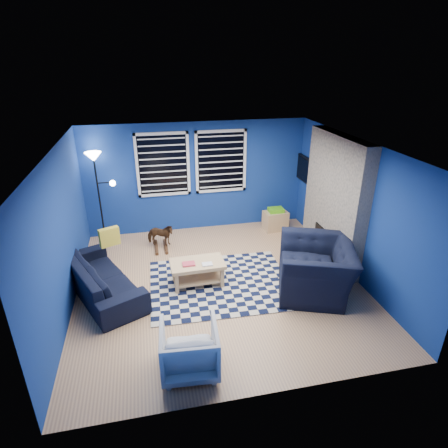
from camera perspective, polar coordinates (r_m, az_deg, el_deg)
name	(u,v)px	position (r m, az deg, el deg)	size (l,w,h in m)	color
floor	(219,284)	(6.89, -0.72, -9.10)	(5.00, 5.00, 0.00)	tan
ceiling	(218,147)	(5.89, -0.85, 11.63)	(5.00, 5.00, 0.00)	white
wall_back	(197,178)	(8.60, -4.12, 7.07)	(5.00, 5.00, 0.00)	navy
wall_left	(61,235)	(6.34, -23.54, -1.53)	(5.00, 5.00, 0.00)	navy
wall_right	(354,209)	(7.17, 19.21, 2.13)	(5.00, 5.00, 0.00)	navy
fireplace	(334,203)	(7.52, 16.35, 3.11)	(0.65, 2.00, 2.50)	gray
window_left	(163,165)	(8.40, -9.28, 8.88)	(1.17, 0.06, 1.42)	black
window_right	(221,162)	(8.56, -0.46, 9.48)	(1.17, 0.06, 1.42)	black
tv	(307,171)	(8.77, 12.53, 7.91)	(0.07, 1.00, 0.58)	black
rug	(220,283)	(6.89, -0.59, -9.05)	(2.50, 2.00, 0.02)	black
sofa	(102,278)	(6.82, -18.15, -7.81)	(0.82, 2.09, 0.61)	black
armchair_big	(316,268)	(6.67, 13.81, -6.58)	(1.21, 1.38, 0.90)	black
armchair_bent	(189,349)	(5.11, -5.30, -18.38)	(0.73, 0.75, 0.69)	gray
rocking_horse	(160,235)	(8.04, -9.71, -1.67)	(0.58, 0.27, 0.49)	#432915
coffee_table	(197,268)	(6.73, -4.08, -6.77)	(0.96, 0.57, 0.47)	tan
cabinet	(275,220)	(8.92, 7.82, 0.61)	(0.58, 0.42, 0.54)	tan
floor_lamp	(96,170)	(8.23, -18.88, 7.85)	(0.54, 0.34, 2.00)	black
throw_pillow	(109,237)	(7.11, -17.07, -1.89)	(0.36, 0.11, 0.34)	gold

